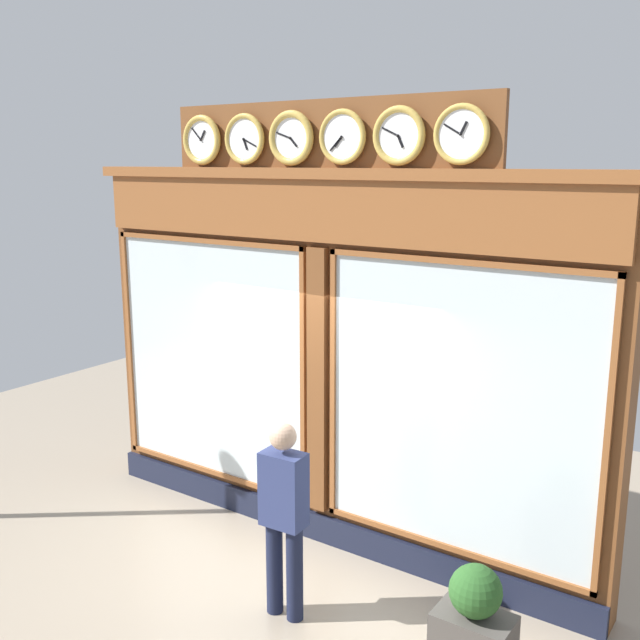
# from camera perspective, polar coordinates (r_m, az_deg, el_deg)

# --- Properties ---
(shop_facade) EXTENTS (5.66, 0.42, 4.25)m
(shop_facade) POSITION_cam_1_polar(r_m,az_deg,el_deg) (7.02, 0.57, -2.68)
(shop_facade) COLOR brown
(shop_facade) RESTS_ON ground_plane
(pedestrian) EXTENTS (0.37, 0.24, 1.69)m
(pedestrian) POSITION_cam_1_polar(r_m,az_deg,el_deg) (6.10, -2.85, -14.79)
(pedestrian) COLOR #191E38
(pedestrian) RESTS_ON ground_plane
(planter_shrub) EXTENTS (0.38, 0.38, 0.38)m
(planter_shrub) POSITION_cam_1_polar(r_m,az_deg,el_deg) (5.61, 12.08, -20.04)
(planter_shrub) COLOR #285623
(planter_shrub) RESTS_ON planter_box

